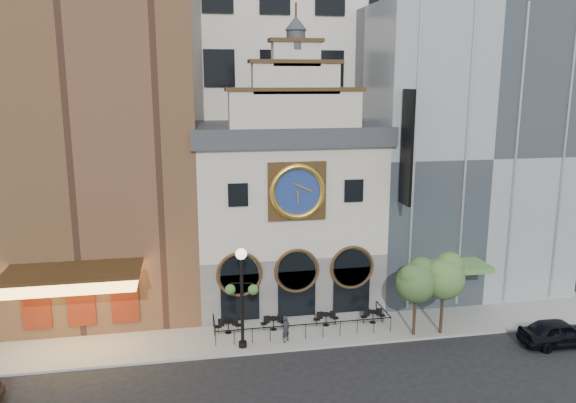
% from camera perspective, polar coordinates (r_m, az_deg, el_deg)
% --- Properties ---
extents(ground, '(120.00, 120.00, 0.00)m').
position_cam_1_polar(ground, '(33.29, 2.26, -14.85)').
color(ground, black).
rests_on(ground, ground).
extents(sidewalk, '(44.00, 5.00, 0.15)m').
position_cam_1_polar(sidewalk, '(35.45, 1.34, -12.95)').
color(sidewalk, gray).
rests_on(sidewalk, ground).
extents(clock_building, '(12.60, 8.78, 18.65)m').
position_cam_1_polar(clock_building, '(38.27, -0.26, -0.57)').
color(clock_building, '#605E5B').
rests_on(clock_building, ground).
extents(theater_building, '(14.00, 15.60, 25.00)m').
position_cam_1_polar(theater_building, '(39.45, -19.96, 7.78)').
color(theater_building, brown).
rests_on(theater_building, ground).
extents(retail_building, '(14.00, 14.40, 20.00)m').
position_cam_1_polar(retail_building, '(43.88, 16.21, 5.16)').
color(retail_building, gray).
rests_on(retail_building, ground).
extents(office_tower, '(20.00, 16.00, 40.00)m').
position_cam_1_polar(office_tower, '(49.61, -2.93, 17.78)').
color(office_tower, silver).
rests_on(office_tower, ground).
extents(cafe_railing, '(10.60, 2.60, 0.90)m').
position_cam_1_polar(cafe_railing, '(35.23, 1.34, -12.18)').
color(cafe_railing, black).
rests_on(cafe_railing, sidewalk).
extents(bistro_0, '(1.58, 0.68, 0.90)m').
position_cam_1_polar(bistro_0, '(34.95, -6.10, -12.43)').
color(bistro_0, black).
rests_on(bistro_0, sidewalk).
extents(bistro_1, '(1.58, 0.68, 0.90)m').
position_cam_1_polar(bistro_1, '(35.17, -1.47, -12.20)').
color(bistro_1, black).
rests_on(bistro_1, sidewalk).
extents(bistro_2, '(1.58, 0.68, 0.90)m').
position_cam_1_polar(bistro_2, '(35.81, 3.90, -11.77)').
color(bistro_2, black).
rests_on(bistro_2, sidewalk).
extents(bistro_3, '(1.58, 0.68, 0.90)m').
position_cam_1_polar(bistro_3, '(36.48, 8.62, -11.41)').
color(bistro_3, black).
rests_on(bistro_3, sidewalk).
extents(car_right, '(4.73, 2.04, 1.59)m').
position_cam_1_polar(car_right, '(37.00, 25.89, -11.90)').
color(car_right, black).
rests_on(car_right, ground).
extents(pedestrian, '(0.68, 0.68, 1.60)m').
position_cam_1_polar(pedestrian, '(33.56, -0.18, -12.81)').
color(pedestrian, black).
rests_on(pedestrian, sidewalk).
extents(lamppost, '(1.86, 0.85, 5.90)m').
position_cam_1_polar(lamppost, '(31.94, -4.72, -8.63)').
color(lamppost, black).
rests_on(lamppost, sidewalk).
extents(tree_left, '(2.46, 2.37, 4.74)m').
position_cam_1_polar(tree_left, '(34.30, 12.93, -7.73)').
color(tree_left, '#382619').
rests_on(tree_left, sidewalk).
extents(tree_right, '(2.59, 2.49, 4.98)m').
position_cam_1_polar(tree_right, '(34.87, 15.59, -7.24)').
color(tree_right, '#382619').
rests_on(tree_right, sidewalk).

